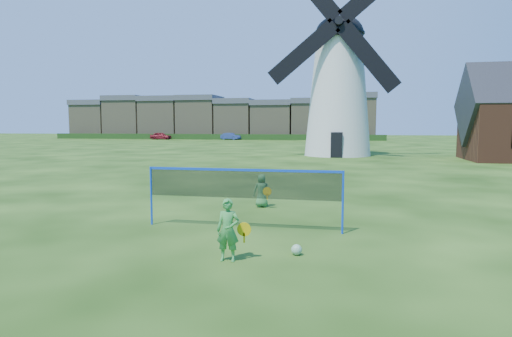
{
  "coord_description": "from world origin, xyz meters",
  "views": [
    {
      "loc": [
        2.56,
        -10.86,
        2.65
      ],
      "look_at": [
        0.2,
        0.5,
        1.5
      ],
      "focal_mm": 30.9,
      "sensor_mm": 36.0,
      "label": 1
    }
  ],
  "objects_px": {
    "player_girl": "(228,230)",
    "car_left": "(161,136)",
    "windmill": "(338,86)",
    "play_ball": "(297,250)",
    "badminton_net": "(243,185)",
    "car_right": "(231,136)",
    "player_boy": "(262,190)"
  },
  "relations": [
    {
      "from": "badminton_net",
      "to": "player_boy",
      "type": "height_order",
      "value": "badminton_net"
    },
    {
      "from": "badminton_net",
      "to": "car_left",
      "type": "xyz_separation_m",
      "value": [
        -30.58,
        64.04,
        -0.48
      ]
    },
    {
      "from": "windmill",
      "to": "player_girl",
      "type": "bearing_deg",
      "value": -92.6
    },
    {
      "from": "play_ball",
      "to": "player_girl",
      "type": "bearing_deg",
      "value": -152.54
    },
    {
      "from": "windmill",
      "to": "badminton_net",
      "type": "distance_m",
      "value": 28.51
    },
    {
      "from": "windmill",
      "to": "badminton_net",
      "type": "xyz_separation_m",
      "value": [
        -1.74,
        -28.05,
        -4.8
      ]
    },
    {
      "from": "player_boy",
      "to": "car_left",
      "type": "relative_size",
      "value": 0.28
    },
    {
      "from": "badminton_net",
      "to": "player_girl",
      "type": "relative_size",
      "value": 4.11
    },
    {
      "from": "windmill",
      "to": "car_right",
      "type": "relative_size",
      "value": 4.49
    },
    {
      "from": "badminton_net",
      "to": "play_ball",
      "type": "height_order",
      "value": "badminton_net"
    },
    {
      "from": "badminton_net",
      "to": "car_right",
      "type": "distance_m",
      "value": 68.06
    },
    {
      "from": "windmill",
      "to": "car_left",
      "type": "relative_size",
      "value": 4.32
    },
    {
      "from": "player_girl",
      "to": "car_left",
      "type": "distance_m",
      "value": 73.51
    },
    {
      "from": "windmill",
      "to": "badminton_net",
      "type": "bearing_deg",
      "value": -93.54
    },
    {
      "from": "windmill",
      "to": "player_boy",
      "type": "xyz_separation_m",
      "value": [
        -1.84,
        -24.98,
        -5.4
      ]
    },
    {
      "from": "badminton_net",
      "to": "car_right",
      "type": "bearing_deg",
      "value": 105.26
    },
    {
      "from": "player_boy",
      "to": "car_left",
      "type": "height_order",
      "value": "car_left"
    },
    {
      "from": "player_girl",
      "to": "player_boy",
      "type": "bearing_deg",
      "value": 92.37
    },
    {
      "from": "player_girl",
      "to": "car_left",
      "type": "bearing_deg",
      "value": 112.83
    },
    {
      "from": "windmill",
      "to": "player_boy",
      "type": "distance_m",
      "value": 25.62
    },
    {
      "from": "windmill",
      "to": "player_girl",
      "type": "distance_m",
      "value": 31.19
    },
    {
      "from": "car_right",
      "to": "badminton_net",
      "type": "bearing_deg",
      "value": -144.57
    },
    {
      "from": "player_girl",
      "to": "player_boy",
      "type": "relative_size",
      "value": 1.14
    },
    {
      "from": "play_ball",
      "to": "car_right",
      "type": "height_order",
      "value": "car_right"
    },
    {
      "from": "windmill",
      "to": "play_ball",
      "type": "distance_m",
      "value": 30.6
    },
    {
      "from": "badminton_net",
      "to": "windmill",
      "type": "bearing_deg",
      "value": 86.46
    },
    {
      "from": "car_left",
      "to": "player_boy",
      "type": "bearing_deg",
      "value": -150.46
    },
    {
      "from": "car_left",
      "to": "car_right",
      "type": "relative_size",
      "value": 1.04
    },
    {
      "from": "car_right",
      "to": "car_left",
      "type": "bearing_deg",
      "value": 117.41
    },
    {
      "from": "badminton_net",
      "to": "player_boy",
      "type": "xyz_separation_m",
      "value": [
        -0.1,
        3.07,
        -0.6
      ]
    },
    {
      "from": "play_ball",
      "to": "windmill",
      "type": "bearing_deg",
      "value": 89.75
    },
    {
      "from": "badminton_net",
      "to": "player_girl",
      "type": "height_order",
      "value": "badminton_net"
    }
  ]
}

